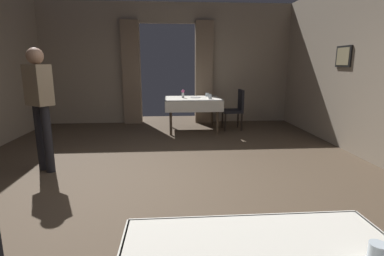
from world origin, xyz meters
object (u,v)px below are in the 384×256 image
(person_waiter_by_doorway, at_px, (40,100))
(glass_mid_c, at_px, (207,95))
(glass_mid_d, at_px, (210,96))
(dining_table_mid, at_px, (193,102))
(flower_vase_mid, at_px, (183,93))
(chair_mid_right, at_px, (236,108))
(plate_mid_b, at_px, (195,97))
(glass_near_b, at_px, (377,255))

(person_waiter_by_doorway, bearing_deg, glass_mid_c, 46.68)
(glass_mid_c, bearing_deg, glass_mid_d, -90.03)
(person_waiter_by_doorway, bearing_deg, dining_table_mid, 46.91)
(dining_table_mid, height_order, flower_vase_mid, flower_vase_mid)
(glass_mid_d, relative_size, person_waiter_by_doorway, 0.06)
(dining_table_mid, xyz_separation_m, person_waiter_by_doorway, (-2.30, -2.45, 0.36))
(chair_mid_right, xyz_separation_m, plate_mid_b, (-0.94, 0.06, 0.24))
(chair_mid_right, bearing_deg, glass_near_b, -97.39)
(dining_table_mid, height_order, glass_mid_d, glass_mid_d)
(glass_near_b, distance_m, person_waiter_by_doorway, 4.13)
(plate_mid_b, bearing_deg, glass_near_b, -88.11)
(chair_mid_right, xyz_separation_m, glass_mid_d, (-0.64, -0.23, 0.29))
(glass_near_b, xyz_separation_m, plate_mid_b, (-0.19, 5.80, -0.04))
(dining_table_mid, height_order, glass_near_b, glass_near_b)
(glass_mid_c, distance_m, glass_mid_d, 0.54)
(chair_mid_right, height_order, person_waiter_by_doorway, person_waiter_by_doorway)
(glass_mid_d, bearing_deg, plate_mid_b, 136.94)
(chair_mid_right, distance_m, glass_mid_d, 0.73)
(flower_vase_mid, bearing_deg, person_waiter_by_doorway, -129.06)
(glass_near_b, distance_m, glass_mid_d, 5.52)
(glass_mid_c, bearing_deg, dining_table_mid, -134.80)
(glass_mid_c, bearing_deg, plate_mid_b, -139.82)
(chair_mid_right, height_order, plate_mid_b, chair_mid_right)
(dining_table_mid, distance_m, flower_vase_mid, 0.31)
(dining_table_mid, distance_m, plate_mid_b, 0.17)
(glass_near_b, xyz_separation_m, glass_mid_c, (0.11, 6.06, -0.01))
(person_waiter_by_doorway, bearing_deg, chair_mid_right, 37.32)
(chair_mid_right, distance_m, glass_near_b, 5.80)
(flower_vase_mid, xyz_separation_m, plate_mid_b, (0.29, 0.01, -0.09))
(dining_table_mid, bearing_deg, glass_mid_d, -23.70)
(glass_near_b, bearing_deg, glass_mid_d, 88.85)
(flower_vase_mid, bearing_deg, chair_mid_right, -2.04)
(chair_mid_right, height_order, glass_near_b, chair_mid_right)
(chair_mid_right, bearing_deg, flower_vase_mid, 177.96)
(chair_mid_right, relative_size, person_waiter_by_doorway, 0.54)
(dining_table_mid, relative_size, glass_near_b, 12.99)
(glass_near_b, bearing_deg, glass_mid_c, 88.95)
(flower_vase_mid, height_order, glass_mid_c, flower_vase_mid)
(dining_table_mid, relative_size, glass_mid_d, 11.74)
(glass_near_b, bearing_deg, dining_table_mid, 92.63)
(flower_vase_mid, relative_size, glass_mid_d, 1.73)
(glass_near_b, relative_size, flower_vase_mid, 0.52)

